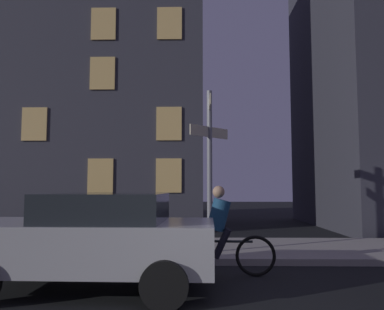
{
  "coord_description": "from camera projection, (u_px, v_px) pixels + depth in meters",
  "views": [
    {
      "loc": [
        -0.35,
        -3.42,
        1.58
      ],
      "look_at": [
        -0.52,
        5.6,
        2.34
      ],
      "focal_mm": 36.13,
      "sensor_mm": 36.0,
      "label": 1
    }
  ],
  "objects": [
    {
      "name": "sidewalk_kerb",
      "position": [
        214.0,
        249.0,
        9.45
      ],
      "size": [
        40.0,
        3.32,
        0.14
      ],
      "primitive_type": "cube",
      "color": "#9E9991",
      "rests_on": "ground_plane"
    },
    {
      "name": "building_left_block",
      "position": [
        68.0,
        87.0,
        17.36
      ],
      "size": [
        12.07,
        6.76,
        12.22
      ],
      "color": "#383842",
      "rests_on": "ground_plane"
    },
    {
      "name": "cyclist",
      "position": [
        222.0,
        234.0,
        6.97
      ],
      "size": [
        1.82,
        0.34,
        1.61
      ],
      "color": "black",
      "rests_on": "ground_plane"
    },
    {
      "name": "signpost",
      "position": [
        210.0,
        156.0,
        8.83
      ],
      "size": [
        0.9,
        1.46,
        3.68
      ],
      "color": "gray",
      "rests_on": "sidewalk_kerb"
    },
    {
      "name": "car_far_oncoming",
      "position": [
        93.0,
        238.0,
        5.98
      ],
      "size": [
        3.96,
        2.09,
        1.48
      ],
      "color": "#B7B7BC",
      "rests_on": "ground_plane"
    }
  ]
}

